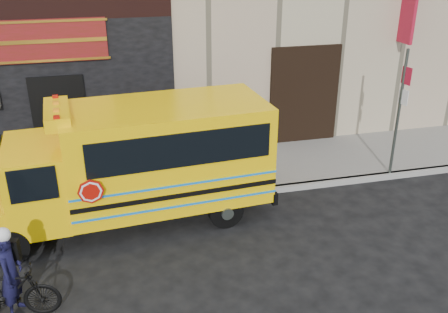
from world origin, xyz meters
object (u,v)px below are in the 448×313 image
(cyclist, at_px, (11,276))
(sign_pole, at_px, (399,111))
(bicycle, at_px, (10,294))
(school_bus, at_px, (138,160))

(cyclist, bearing_deg, sign_pole, -60.24)
(sign_pole, height_order, bicycle, sign_pole)
(sign_pole, relative_size, bicycle, 2.13)
(bicycle, bearing_deg, sign_pole, -64.66)
(sign_pole, distance_m, bicycle, 10.02)
(school_bus, bearing_deg, bicycle, -131.22)
(sign_pole, distance_m, cyclist, 9.90)
(bicycle, bearing_deg, school_bus, -35.57)
(sign_pole, xyz_separation_m, cyclist, (-9.28, -3.27, -1.15))
(school_bus, bearing_deg, cyclist, -131.29)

